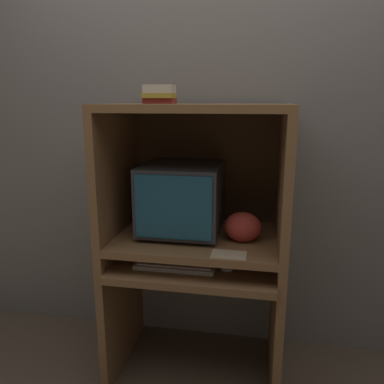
{
  "coord_description": "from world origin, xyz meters",
  "views": [
    {
      "loc": [
        0.3,
        -1.5,
        1.46
      ],
      "look_at": [
        -0.03,
        0.3,
        1.01
      ],
      "focal_mm": 35.0,
      "sensor_mm": 36.0,
      "label": 1
    }
  ],
  "objects_px": {
    "crt_monitor": "(182,198)",
    "keyboard": "(176,264)",
    "book_stack": "(159,94)",
    "mouse": "(227,269)",
    "snack_bag": "(243,227)"
  },
  "relations": [
    {
      "from": "mouse",
      "to": "book_stack",
      "type": "relative_size",
      "value": 0.4
    },
    {
      "from": "mouse",
      "to": "snack_bag",
      "type": "xyz_separation_m",
      "value": [
        0.06,
        0.11,
        0.18
      ]
    },
    {
      "from": "mouse",
      "to": "snack_bag",
      "type": "distance_m",
      "value": 0.22
    },
    {
      "from": "crt_monitor",
      "to": "snack_bag",
      "type": "relative_size",
      "value": 2.34
    },
    {
      "from": "crt_monitor",
      "to": "snack_bag",
      "type": "height_order",
      "value": "crt_monitor"
    },
    {
      "from": "snack_bag",
      "to": "book_stack",
      "type": "distance_m",
      "value": 0.76
    },
    {
      "from": "book_stack",
      "to": "mouse",
      "type": "bearing_deg",
      "value": -20.83
    },
    {
      "from": "snack_bag",
      "to": "mouse",
      "type": "bearing_deg",
      "value": -121.45
    },
    {
      "from": "mouse",
      "to": "book_stack",
      "type": "distance_m",
      "value": 0.89
    },
    {
      "from": "crt_monitor",
      "to": "snack_bag",
      "type": "bearing_deg",
      "value": -13.77
    },
    {
      "from": "crt_monitor",
      "to": "keyboard",
      "type": "distance_m",
      "value": 0.34
    },
    {
      "from": "crt_monitor",
      "to": "snack_bag",
      "type": "distance_m",
      "value": 0.35
    },
    {
      "from": "book_stack",
      "to": "snack_bag",
      "type": "bearing_deg",
      "value": -3.84
    },
    {
      "from": "keyboard",
      "to": "mouse",
      "type": "bearing_deg",
      "value": -4.21
    },
    {
      "from": "keyboard",
      "to": "mouse",
      "type": "height_order",
      "value": "same"
    }
  ]
}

